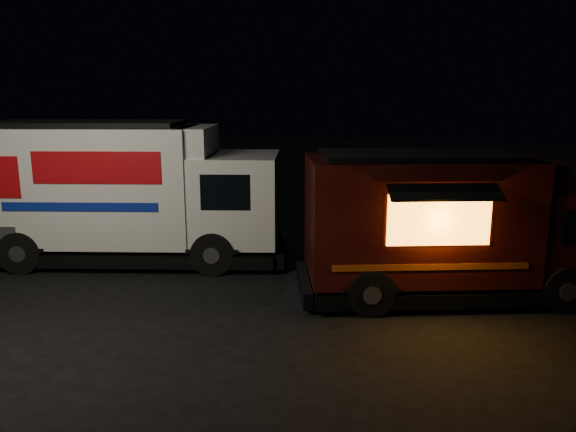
# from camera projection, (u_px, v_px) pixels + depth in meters

# --- Properties ---
(ground) EXTENTS (80.00, 80.00, 0.00)m
(ground) POSITION_uv_depth(u_px,v_px,m) (239.00, 301.00, 11.34)
(ground) COLOR black
(ground) RESTS_ON ground
(white_truck) EXTENTS (8.04, 4.52, 3.46)m
(white_truck) POSITION_uv_depth(u_px,v_px,m) (131.00, 192.00, 13.84)
(white_truck) COLOR silver
(white_truck) RESTS_ON ground
(red_truck) EXTENTS (6.80, 4.36, 2.97)m
(red_truck) POSITION_uv_depth(u_px,v_px,m) (456.00, 225.00, 11.43)
(red_truck) COLOR #38110A
(red_truck) RESTS_ON ground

